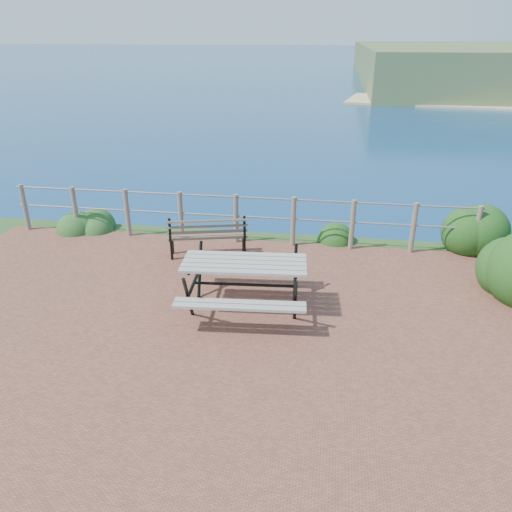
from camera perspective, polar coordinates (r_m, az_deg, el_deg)
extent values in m
cube|color=brown|center=(7.33, -7.27, -8.41)|extent=(10.00, 7.00, 0.12)
plane|color=#14557A|center=(205.96, 9.07, 22.75)|extent=(1200.00, 1200.00, 0.00)
cylinder|color=#6B5B4C|center=(11.79, -24.91, 5.08)|extent=(0.10, 0.10, 1.00)
cylinder|color=#6B5B4C|center=(11.20, -19.96, 4.97)|extent=(0.10, 0.10, 1.00)
cylinder|color=#6B5B4C|center=(10.71, -14.51, 4.82)|extent=(0.10, 0.10, 1.00)
cylinder|color=#6B5B4C|center=(10.31, -8.60, 4.60)|extent=(0.10, 0.10, 1.00)
cylinder|color=#6B5B4C|center=(10.04, -2.29, 4.31)|extent=(0.10, 0.10, 1.00)
cylinder|color=#6B5B4C|center=(9.89, 4.27, 3.95)|extent=(0.10, 0.10, 1.00)
cylinder|color=#6B5B4C|center=(9.88, 10.94, 3.53)|extent=(0.10, 0.10, 1.00)
cylinder|color=#6B5B4C|center=(10.00, 17.54, 3.08)|extent=(0.10, 0.10, 1.00)
cylinder|color=#6B5B4C|center=(10.24, 23.89, 2.60)|extent=(0.10, 0.10, 1.00)
cylinder|color=slate|center=(9.90, -2.34, 6.76)|extent=(9.40, 0.04, 0.04)
cylinder|color=slate|center=(10.02, -2.30, 4.58)|extent=(9.40, 0.04, 0.04)
cube|color=gray|center=(7.44, -1.36, -0.82)|extent=(1.91, 0.90, 0.04)
cube|color=gray|center=(7.58, -1.33, -2.94)|extent=(1.87, 0.41, 0.04)
cube|color=gray|center=(7.58, -1.33, -2.94)|extent=(1.87, 0.41, 0.04)
cylinder|color=black|center=(7.60, -1.33, -3.28)|extent=(1.59, 0.17, 0.05)
cube|color=brown|center=(9.48, -5.53, 2.38)|extent=(1.52, 0.72, 0.03)
cube|color=brown|center=(9.39, -5.59, 3.84)|extent=(1.46, 0.47, 0.34)
cube|color=black|center=(9.56, -5.48, 1.24)|extent=(0.06, 0.07, 0.41)
cube|color=black|center=(9.56, -5.48, 1.24)|extent=(0.06, 0.07, 0.41)
cube|color=black|center=(9.56, -5.48, 1.24)|extent=(0.06, 0.07, 0.41)
cube|color=black|center=(9.56, -5.48, 1.24)|extent=(0.06, 0.07, 0.41)
ellipsoid|color=#184214|center=(10.76, 23.48, 0.67)|extent=(1.15, 1.15, 1.64)
ellipsoid|color=#1E501F|center=(11.55, -18.61, 2.97)|extent=(0.84, 0.84, 0.61)
ellipsoid|color=#184214|center=(10.41, 8.50, 1.72)|extent=(0.79, 0.79, 0.54)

